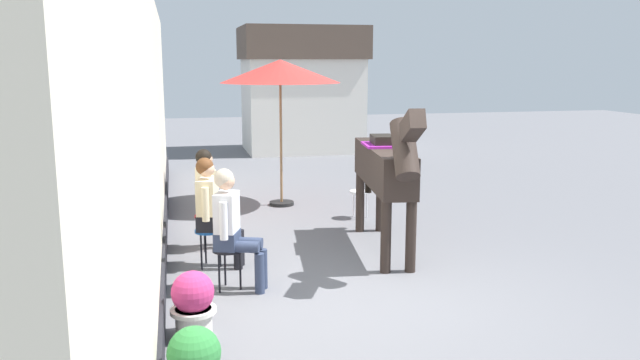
% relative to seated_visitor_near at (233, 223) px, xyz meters
% --- Properties ---
extents(ground_plane, '(40.00, 40.00, 0.00)m').
position_rel_seated_visitor_near_xyz_m(ground_plane, '(1.61, 2.70, -0.78)').
color(ground_plane, slate).
extents(pub_facade_wall, '(0.34, 14.00, 3.40)m').
position_rel_seated_visitor_near_xyz_m(pub_facade_wall, '(-0.94, 1.20, 0.76)').
color(pub_facade_wall, beige).
rests_on(pub_facade_wall, ground_plane).
extents(distant_cottage, '(3.40, 2.60, 3.50)m').
position_rel_seated_visitor_near_xyz_m(distant_cottage, '(3.01, 11.10, 1.02)').
color(distant_cottage, silver).
rests_on(distant_cottage, ground_plane).
extents(seated_visitor_near, '(0.61, 0.49, 1.39)m').
position_rel_seated_visitor_near_xyz_m(seated_visitor_near, '(0.00, 0.00, 0.00)').
color(seated_visitor_near, black).
rests_on(seated_visitor_near, ground_plane).
extents(seated_visitor_middle, '(0.61, 0.48, 1.39)m').
position_rel_seated_visitor_near_xyz_m(seated_visitor_middle, '(-0.16, 0.88, 0.00)').
color(seated_visitor_middle, '#194C99').
rests_on(seated_visitor_middle, ground_plane).
extents(seated_visitor_far, '(0.61, 0.48, 1.39)m').
position_rel_seated_visitor_near_xyz_m(seated_visitor_far, '(-0.14, 1.69, 0.00)').
color(seated_visitor_far, red).
rests_on(seated_visitor_far, ground_plane).
extents(saddled_horse_center, '(0.71, 2.99, 2.06)m').
position_rel_seated_visitor_near_xyz_m(saddled_horse_center, '(2.12, 1.00, 0.38)').
color(saddled_horse_center, '#2D231E').
rests_on(saddled_horse_center, ground_plane).
extents(flower_planter_middle, '(0.43, 0.43, 0.64)m').
position_rel_seated_visitor_near_xyz_m(flower_planter_middle, '(-0.49, -1.18, -0.44)').
color(flower_planter_middle, beige).
rests_on(flower_planter_middle, ground_plane).
extents(cafe_parasol, '(2.10, 2.10, 2.58)m').
position_rel_seated_visitor_near_xyz_m(cafe_parasol, '(1.24, 4.16, 1.59)').
color(cafe_parasol, black).
rests_on(cafe_parasol, ground_plane).
extents(spare_stool_white, '(0.32, 0.32, 0.46)m').
position_rel_seated_visitor_near_xyz_m(spare_stool_white, '(2.33, 2.91, -0.38)').
color(spare_stool_white, white).
rests_on(spare_stool_white, ground_plane).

